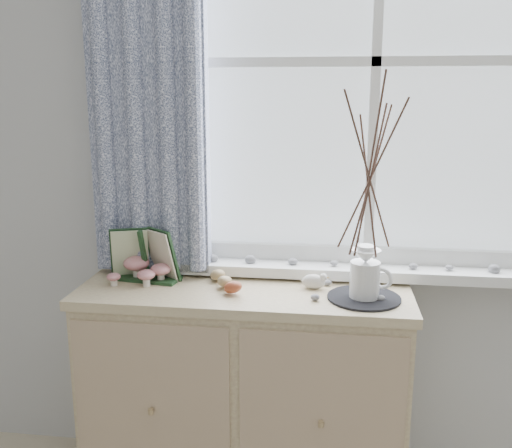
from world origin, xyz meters
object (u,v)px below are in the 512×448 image
botanical_book (143,255)px  sideboard (245,394)px  toadstool_cluster (142,269)px  twig_pitcher (370,171)px

botanical_book → sideboard: bearing=6.2°
toadstool_cluster → twig_pitcher: size_ratio=0.29×
botanical_book → twig_pitcher: (0.81, -0.07, 0.34)m
twig_pitcher → botanical_book: bearing=-162.1°
botanical_book → toadstool_cluster: 0.05m
toadstool_cluster → twig_pitcher: twig_pitcher is taller
sideboard → twig_pitcher: 0.97m
sideboard → botanical_book: 0.65m
botanical_book → twig_pitcher: size_ratio=0.38×
toadstool_cluster → sideboard: bearing=-2.8°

